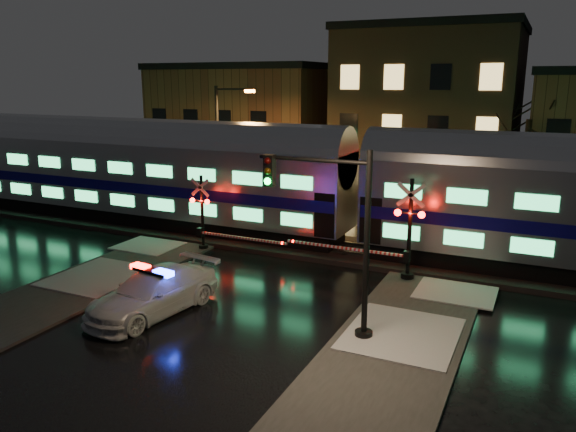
# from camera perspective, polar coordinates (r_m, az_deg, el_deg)

# --- Properties ---
(ground) EXTENTS (120.00, 120.00, 0.00)m
(ground) POSITION_cam_1_polar(r_m,az_deg,el_deg) (23.90, -2.10, -6.47)
(ground) COLOR black
(ground) RESTS_ON ground
(ballast) EXTENTS (90.00, 4.20, 0.24)m
(ballast) POSITION_cam_1_polar(r_m,az_deg,el_deg) (28.17, 2.55, -3.07)
(ballast) COLOR black
(ballast) RESTS_ON ground
(sidewalk_left) EXTENTS (4.00, 20.00, 0.12)m
(sidewalk_left) POSITION_cam_1_polar(r_m,az_deg,el_deg) (23.30, -23.77, -8.06)
(sidewalk_left) COLOR #2D2D2D
(sidewalk_left) RESTS_ON ground
(sidewalk_right) EXTENTS (4.00, 20.00, 0.12)m
(sidewalk_right) POSITION_cam_1_polar(r_m,az_deg,el_deg) (16.59, 8.91, -16.00)
(sidewalk_right) COLOR #2D2D2D
(sidewalk_right) RESTS_ON ground
(building_left) EXTENTS (14.00, 10.00, 9.00)m
(building_left) POSITION_cam_1_polar(r_m,az_deg,el_deg) (48.11, -3.99, 9.20)
(building_left) COLOR brown
(building_left) RESTS_ON ground
(building_mid) EXTENTS (12.00, 11.00, 11.50)m
(building_mid) POSITION_cam_1_polar(r_m,az_deg,el_deg) (43.30, 14.24, 9.99)
(building_mid) COLOR brown
(building_mid) RESTS_ON ground
(train) EXTENTS (51.00, 3.12, 5.92)m
(train) POSITION_cam_1_polar(r_m,az_deg,el_deg) (26.63, 7.15, 3.09)
(train) COLOR black
(train) RESTS_ON ballast
(police_car) EXTENTS (2.97, 5.64, 1.73)m
(police_car) POSITION_cam_1_polar(r_m,az_deg,el_deg) (20.93, -13.54, -7.55)
(police_car) COLOR silver
(police_car) RESTS_ON ground
(crossing_signal_right) EXTENTS (6.14, 0.67, 4.35)m
(crossing_signal_right) POSITION_cam_1_polar(r_m,az_deg,el_deg) (23.74, 11.34, -2.30)
(crossing_signal_right) COLOR black
(crossing_signal_right) RESTS_ON ground
(crossing_signal_left) EXTENTS (5.30, 0.63, 3.75)m
(crossing_signal_left) POSITION_cam_1_polar(r_m,az_deg,el_deg) (27.49, -8.16, -0.53)
(crossing_signal_left) COLOR black
(crossing_signal_left) RESTS_ON ground
(traffic_light) EXTENTS (4.00, 0.71, 6.19)m
(traffic_light) POSITION_cam_1_polar(r_m,az_deg,el_deg) (17.92, 5.01, -2.37)
(traffic_light) COLOR black
(traffic_light) RESTS_ON ground
(streetlight) EXTENTS (2.64, 0.28, 7.89)m
(streetlight) POSITION_cam_1_polar(r_m,az_deg,el_deg) (34.26, -6.78, 7.42)
(streetlight) COLOR black
(streetlight) RESTS_ON ground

